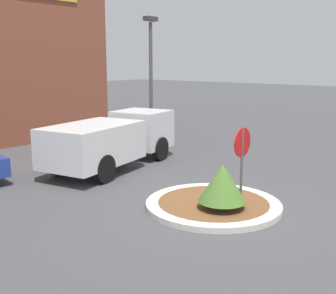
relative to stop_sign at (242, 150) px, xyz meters
name	(u,v)px	position (x,y,z in m)	size (l,w,h in m)	color
ground_plane	(213,207)	(-0.83, 0.34, -1.48)	(120.00, 120.00, 0.00)	#474749
traffic_island	(213,205)	(-0.83, 0.34, -1.41)	(3.63, 3.63, 0.15)	beige
stop_sign	(242,150)	(0.00, 0.00, 0.00)	(0.82, 0.07, 2.13)	#4C4C51
island_shrub	(222,183)	(-1.09, -0.09, -0.66)	(1.23, 1.23, 1.15)	brown
utility_truck	(113,139)	(0.38, 5.64, -0.40)	(6.16, 3.20, 1.90)	silver
light_pole	(151,70)	(4.74, 7.73, 1.99)	(0.70, 0.30, 5.85)	#4C4C51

